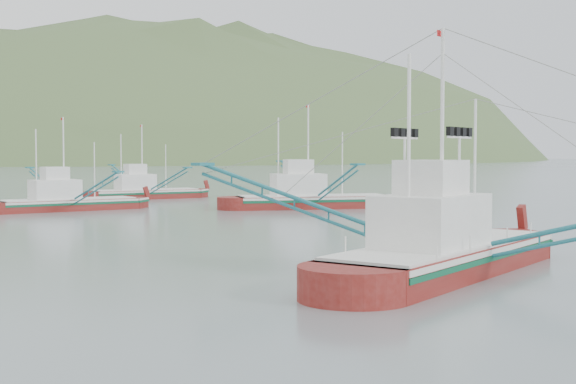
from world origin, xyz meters
TOP-DOWN VIEW (x-y plane):
  - ground at (0.00, 0.00)m, footprint 1200.00×1200.00m
  - main_boat at (1.69, -2.59)m, footprint 15.63×26.73m
  - bg_boat_far at (3.97, 43.22)m, footprint 12.35×22.13m
  - bg_boat_right at (23.06, 32.02)m, footprint 14.46×24.36m
  - bg_boat_extra at (18.10, 55.47)m, footprint 12.48×22.06m
  - headland_right at (240.00, 430.00)m, footprint 684.00×432.00m

SIDE VIEW (x-z plane):
  - ground at x=0.00m, z-range 0.00..0.00m
  - headland_right at x=240.00m, z-range -153.00..153.00m
  - bg_boat_far at x=3.97m, z-range -3.25..5.71m
  - bg_boat_extra at x=18.10m, z-range -3.19..5.76m
  - bg_boat_right at x=23.06m, z-range -3.08..7.30m
  - main_boat at x=1.69m, z-range -3.41..7.67m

